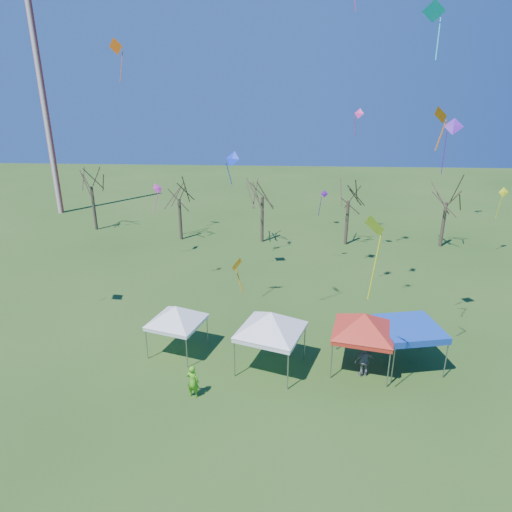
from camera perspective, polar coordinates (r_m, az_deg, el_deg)
The scene contains 24 objects.
ground at distance 24.84m, azimuth 3.65°, elevation -16.85°, with size 140.00×140.00×0.00m, color #284D18.
radio_mast at distance 60.44m, azimuth -24.89°, elevation 16.47°, with size 0.70×0.70×25.00m, color silver.
tree_0 at distance 52.06m, azimuth -20.14°, elevation 9.98°, with size 3.83×3.83×8.44m.
tree_1 at distance 46.49m, azimuth -9.72°, elevation 8.89°, with size 3.42×3.42×7.54m.
tree_2 at distance 44.98m, azimuth 0.79°, elevation 9.44°, with size 3.71×3.71×8.18m.
tree_3 at distance 45.10m, azimuth 11.62°, elevation 8.77°, with size 3.59×3.59×7.91m.
tree_4 at distance 47.29m, azimuth 22.98°, elevation 8.08°, with size 3.58×3.58×7.89m.
tent_white_west at distance 27.10m, azimuth -9.98°, elevation -6.60°, with size 3.80×3.80×3.51m.
tent_white_mid at distance 25.01m, azimuth 1.90°, elevation -7.51°, with size 4.38×4.38×4.08m.
tent_red at distance 25.75m, azimuth 13.41°, elevation -7.46°, with size 4.41×4.41×3.98m.
tent_blue at distance 27.12m, azimuth 18.65°, elevation -8.63°, with size 3.79×3.79×2.53m.
person_green at distance 24.34m, azimuth -7.89°, elevation -15.25°, with size 0.66×0.44×1.82m, color #56BD1E.
person_grey at distance 26.23m, azimuth 13.40°, elevation -12.65°, with size 1.10×0.46×1.88m, color slate.
kite_17 at distance 27.28m, azimuth 23.43°, elevation 14.55°, with size 1.16×0.94×3.06m.
kite_12 at distance 46.78m, azimuth 28.53°, elevation 6.92°, with size 0.95×0.41×2.93m.
kite_5 at distance 19.17m, azimuth 14.65°, elevation 3.57°, with size 1.18×1.32×3.71m.
kite_11 at distance 35.33m, azimuth -2.97°, elevation 12.02°, with size 1.35×1.13×2.68m.
kite_19 at distance 39.67m, azimuth 12.72°, elevation 16.92°, with size 0.86×0.78×2.28m.
kite_1 at distance 24.69m, azimuth -2.45°, elevation -1.06°, with size 0.89×1.10×2.22m.
kite_25 at distance 21.93m, azimuth 22.13°, elevation 15.97°, with size 0.69×0.94×1.89m.
kite_13 at distance 41.26m, azimuth -12.20°, elevation 8.23°, with size 1.14×1.28×2.67m.
kite_2 at distance 45.06m, azimuth -17.08°, elevation 23.75°, with size 1.51×0.95×3.65m.
kite_22 at distance 39.31m, azimuth 8.49°, elevation 7.51°, with size 0.76×0.72×2.31m.
kite_27 at distance 22.99m, azimuth 21.38°, elevation 26.56°, with size 1.08×0.78×2.40m.
Camera 1 is at (-0.33, -19.67, 15.15)m, focal length 32.00 mm.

